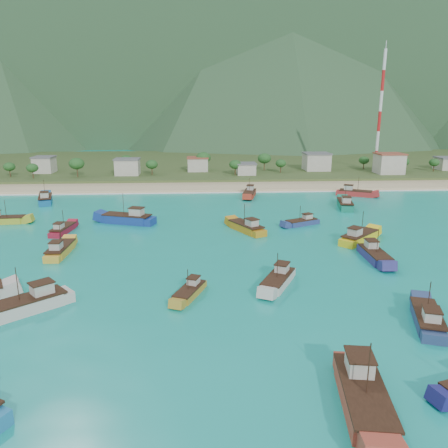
{
  "coord_description": "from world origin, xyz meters",
  "views": [
    {
      "loc": [
        -0.71,
        -72.88,
        27.52
      ],
      "look_at": [
        4.63,
        18.0,
        3.0
      ],
      "focal_mm": 35.0,
      "sensor_mm": 36.0,
      "label": 1
    }
  ],
  "objects": [
    {
      "name": "boat_4",
      "position": [
        -46.24,
        56.87,
        0.88
      ],
      "size": [
        6.73,
        12.38,
        7.02
      ],
      "rotation": [
        0.0,
        0.0,
        0.29
      ],
      "color": "#11578D",
      "rests_on": "ground"
    },
    {
      "name": "boat_6",
      "position": [
        -27.53,
        8.61,
        0.73
      ],
      "size": [
        3.37,
        10.51,
        6.17
      ],
      "rotation": [
        0.0,
        0.0,
        6.26
      ],
      "color": "gold",
      "rests_on": "ground"
    },
    {
      "name": "boat_8",
      "position": [
        10.04,
        22.41,
        0.81
      ],
      "size": [
        8.23,
        11.43,
        6.62
      ],
      "rotation": [
        0.0,
        0.0,
        0.49
      ],
      "color": "#C18018",
      "rests_on": "ground"
    },
    {
      "name": "boat_25",
      "position": [
        -18.05,
        31.26,
        1.02
      ],
      "size": [
        13.73,
        7.94,
        7.79
      ],
      "rotation": [
        0.0,
        0.0,
        1.24
      ],
      "color": "navy",
      "rests_on": "ground"
    },
    {
      "name": "mountains",
      "position": [
        -18.31,
        403.81,
        106.83
      ],
      "size": [
        1520.0,
        440.0,
        260.0
      ],
      "color": "slate",
      "rests_on": "ground"
    },
    {
      "name": "boat_29",
      "position": [
        -48.4,
        32.94,
        0.74
      ],
      "size": [
        10.69,
        3.81,
        6.21
      ],
      "rotation": [
        0.0,
        0.0,
        4.78
      ],
      "color": "gold",
      "rests_on": "ground"
    },
    {
      "name": "boat_17",
      "position": [
        40.39,
        44.92,
        0.87
      ],
      "size": [
        5.82,
        12.24,
        6.96
      ],
      "rotation": [
        0.0,
        0.0,
        6.08
      ],
      "color": "#107459",
      "rests_on": "ground"
    },
    {
      "name": "boat_18",
      "position": [
        28.78,
        -22.96,
        0.72
      ],
      "size": [
        6.2,
        10.8,
        6.13
      ],
      "rotation": [
        0.0,
        0.0,
        5.96
      ],
      "color": "navy",
      "rests_on": "ground"
    },
    {
      "name": "boat_21",
      "position": [
        -24.71,
        -15.92,
        0.91
      ],
      "size": [
        11.55,
        10.53,
        7.15
      ],
      "rotation": [
        0.0,
        0.0,
        2.27
      ],
      "color": "beige",
      "rests_on": "ground"
    },
    {
      "name": "vegetation",
      "position": [
        -2.69,
        103.37,
        5.21
      ],
      "size": [
        277.99,
        25.4,
        9.06
      ],
      "color": "#235623",
      "rests_on": "ground"
    },
    {
      "name": "surf_line",
      "position": [
        0.0,
        69.5,
        0.0
      ],
      "size": [
        400.0,
        2.5,
        0.08
      ],
      "primitive_type": "cube",
      "color": "white",
      "rests_on": "ground"
    },
    {
      "name": "boat_2",
      "position": [
        14.51,
        -38.13,
        1.0
      ],
      "size": [
        5.79,
        13.42,
        7.67
      ],
      "rotation": [
        0.0,
        0.0,
        2.99
      ],
      "color": "#B0402E",
      "rests_on": "ground"
    },
    {
      "name": "ground",
      "position": [
        0.0,
        0.0,
        0.0
      ],
      "size": [
        600.0,
        600.0,
        0.0
      ],
      "primitive_type": "plane",
      "color": "#0C867F",
      "rests_on": "ground"
    },
    {
      "name": "boat_27",
      "position": [
        15.32,
        62.22,
        0.78
      ],
      "size": [
        5.6,
        11.35,
        6.44
      ],
      "rotation": [
        0.0,
        0.0,
        2.91
      ],
      "color": "#A3301E",
      "rests_on": "ground"
    },
    {
      "name": "village",
      "position": [
        21.17,
        103.56,
        4.67
      ],
      "size": [
        208.28,
        20.35,
        7.6
      ],
      "color": "beige",
      "rests_on": "ground"
    },
    {
      "name": "beach",
      "position": [
        0.0,
        79.0,
        0.0
      ],
      "size": [
        400.0,
        18.0,
        1.2
      ],
      "primitive_type": "cube",
      "color": "beige",
      "rests_on": "ground"
    },
    {
      "name": "boat_26",
      "position": [
        48.99,
        61.27,
        0.81
      ],
      "size": [
        11.51,
        7.83,
        6.61
      ],
      "rotation": [
        0.0,
        0.0,
        4.26
      ],
      "color": "#B02929",
      "rests_on": "ground"
    },
    {
      "name": "land",
      "position": [
        0.0,
        140.0,
        0.0
      ],
      "size": [
        400.0,
        110.0,
        2.4
      ],
      "primitive_type": "cube",
      "color": "#385123",
      "rests_on": "ground"
    },
    {
      "name": "boat_10",
      "position": [
        11.73,
        -8.77,
        0.7
      ],
      "size": [
        7.36,
        10.41,
        6.01
      ],
      "rotation": [
        0.0,
        0.0,
        2.66
      ],
      "color": "beige",
      "rests_on": "ground"
    },
    {
      "name": "boat_9",
      "position": [
        -31.51,
        23.78,
        0.6
      ],
      "size": [
        4.0,
        9.51,
        5.45
      ],
      "rotation": [
        0.0,
        0.0,
        6.14
      ],
      "color": "maroon",
      "rests_on": "ground"
    },
    {
      "name": "radio_tower",
      "position": [
        74.23,
        108.0,
        25.68
      ],
      "size": [
        1.2,
        1.2,
        48.17
      ],
      "color": "red",
      "rests_on": "ground"
    },
    {
      "name": "boat_7",
      "position": [
        23.93,
        27.09,
        0.56
      ],
      "size": [
        9.1,
        6.23,
        5.23
      ],
      "rotation": [
        0.0,
        0.0,
        2.02
      ],
      "color": "navy",
      "rests_on": "ground"
    },
    {
      "name": "boat_14",
      "position": [
        -2.29,
        -11.96,
        0.48
      ],
      "size": [
        5.32,
        8.46,
        4.82
      ],
      "rotation": [
        0.0,
        0.0,
        2.75
      ],
      "color": "#B28B2A",
      "rests_on": "ground"
    },
    {
      "name": "boat_5",
      "position": [
        32.91,
        13.2,
        0.85
      ],
      "size": [
        10.77,
        10.33,
        6.81
      ],
      "rotation": [
        0.0,
        0.0,
        5.46
      ],
      "color": "yellow",
      "rests_on": "ground"
    },
    {
      "name": "boat_24",
      "position": [
        31.74,
        2.07,
        0.75
      ],
      "size": [
        3.31,
        10.7,
        6.29
      ],
      "rotation": [
        0.0,
        0.0,
        3.13
      ],
      "color": "navy",
      "rests_on": "ground"
    }
  ]
}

